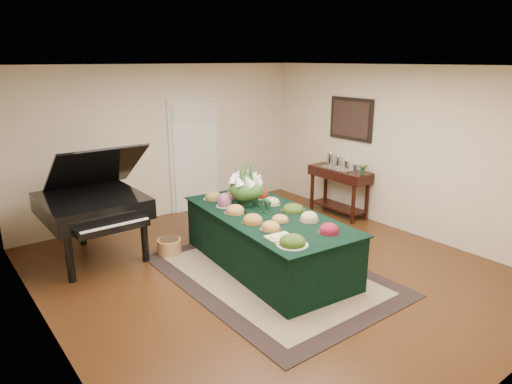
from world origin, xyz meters
TOP-DOWN VIEW (x-y plane):
  - ground at (0.00, 0.00)m, footprint 6.00×6.00m
  - area_rug at (-0.07, -0.13)m, footprint 2.28×3.19m
  - kitchen_doorway at (0.60, 2.97)m, footprint 1.05×0.07m
  - buffet_table at (0.08, 0.14)m, footprint 1.49×2.77m
  - food_platters at (0.08, 0.24)m, footprint 1.24×2.36m
  - cutting_board at (-0.34, -0.62)m, footprint 0.34×0.34m
  - green_goblets at (0.10, 0.23)m, footprint 0.13×0.22m
  - floral_centerpiece at (0.10, 0.65)m, footprint 0.52×0.52m
  - grand_piano at (-1.71, 1.85)m, footprint 1.43×1.61m
  - wicker_basket at (-0.82, 1.35)m, footprint 0.35×0.35m
  - mahogany_sideboard at (2.50, 1.05)m, footprint 0.45×1.20m
  - tea_service at (2.50, 1.05)m, footprint 0.34×0.74m
  - pink_bouquet at (2.50, 0.54)m, footprint 0.17×0.17m
  - wall_painting at (2.72, 1.05)m, footprint 0.05×0.95m

SIDE VIEW (x-z plane):
  - ground at x=0.00m, z-range 0.00..0.00m
  - area_rug at x=-0.07m, z-range 0.00..0.01m
  - wicker_basket at x=-0.82m, z-range 0.00..0.22m
  - buffet_table at x=0.08m, z-range 0.00..0.76m
  - mahogany_sideboard at x=2.50m, z-range 0.23..1.10m
  - cutting_board at x=-0.34m, z-range 0.74..0.84m
  - food_platters at x=0.08m, z-range 0.73..0.88m
  - grand_piano at x=-1.71m, z-range -0.01..1.64m
  - green_goblets at x=0.10m, z-range 0.76..0.94m
  - tea_service at x=2.50m, z-range 0.83..1.13m
  - pink_bouquet at x=2.50m, z-range 0.90..1.12m
  - kitchen_doorway at x=0.60m, z-range -0.03..2.07m
  - floral_centerpiece at x=0.10m, z-range 0.80..1.32m
  - wall_painting at x=2.72m, z-range 1.38..2.12m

